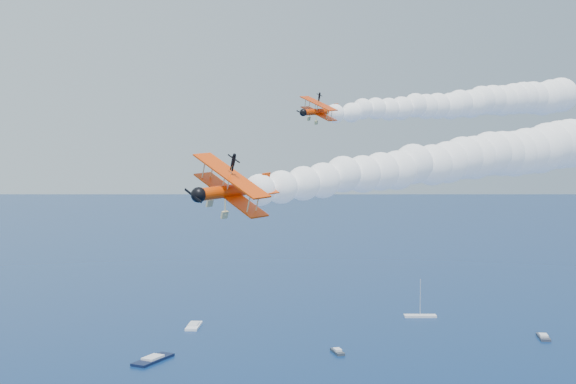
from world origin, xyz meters
name	(u,v)px	position (x,y,z in m)	size (l,w,h in m)	color
biplane_lead	(320,112)	(8.66, 38.91, 61.11)	(6.80, 7.62, 4.59)	red
biplane_trail	(233,190)	(-20.88, -0.24, 51.89)	(8.10, 9.09, 5.47)	#ED3D05
smoke_trail_lead	(460,103)	(37.42, 42.59, 63.31)	(58.03, 13.05, 10.85)	white
smoke_trail_trail	(446,162)	(7.21, 6.97, 54.09)	(56.82, 19.37, 10.85)	white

